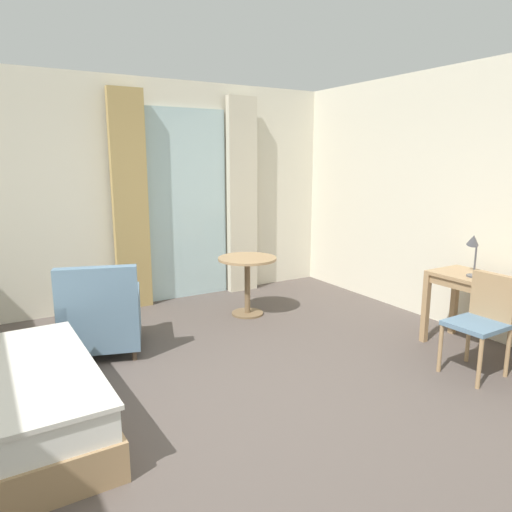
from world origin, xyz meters
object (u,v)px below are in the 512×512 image
at_px(desk_lamp, 473,247).
at_px(round_cafe_table, 247,272).
at_px(armchair_by_window, 102,317).
at_px(writing_desk, 508,293).
at_px(desk_chair, 482,318).

relative_size(desk_lamp, round_cafe_table, 0.58).
bearing_deg(desk_lamp, armchair_by_window, 151.35).
bearing_deg(desk_lamp, round_cafe_table, 124.75).
bearing_deg(round_cafe_table, armchair_by_window, -171.41).
bearing_deg(writing_desk, desk_chair, -174.84).
xyz_separation_m(desk_chair, desk_lamp, (0.42, 0.43, 0.52)).
bearing_deg(desk_lamp, writing_desk, -90.51).
xyz_separation_m(desk_lamp, armchair_by_window, (-3.17, 1.73, -0.68)).
xyz_separation_m(writing_desk, desk_chair, (-0.41, -0.04, -0.16)).
bearing_deg(armchair_by_window, writing_desk, -33.84).
distance_m(armchair_by_window, round_cafe_table, 1.81).
height_order(desk_lamp, round_cafe_table, desk_lamp).
height_order(desk_chair, desk_lamp, desk_lamp).
relative_size(desk_lamp, armchair_by_window, 0.42).
bearing_deg(armchair_by_window, desk_chair, -38.11).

